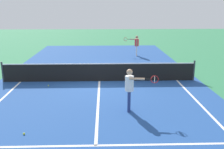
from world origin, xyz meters
name	(u,v)px	position (x,y,z in m)	size (l,w,h in m)	color
ground_plane	(99,81)	(0.00, 0.00, 0.00)	(60.00, 60.00, 0.00)	#337F51
court_surface_inbounds	(99,81)	(0.00, 0.00, 0.00)	(10.62, 24.40, 0.00)	#234C93
line_service_near	(96,146)	(0.00, -6.40, 0.00)	(8.22, 0.10, 0.01)	white
line_center_service	(98,104)	(0.00, -3.20, 0.00)	(0.10, 6.40, 0.01)	white
net	(99,72)	(0.00, 0.00, 0.49)	(10.06, 0.09, 1.07)	#33383D
player_near	(130,85)	(1.21, -3.97, 1.01)	(1.17, 0.62, 1.63)	navy
player_far	(136,43)	(2.77, 6.85, 0.98)	(1.15, 0.61, 1.58)	white
tennis_ball_mid_court	(24,134)	(-2.23, -5.70, 0.03)	(0.07, 0.07, 0.07)	#CCE033
tennis_ball_near_net	(48,86)	(-2.50, -0.82, 0.03)	(0.07, 0.07, 0.07)	#CCE033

